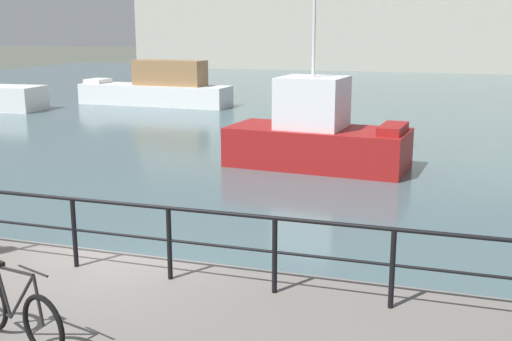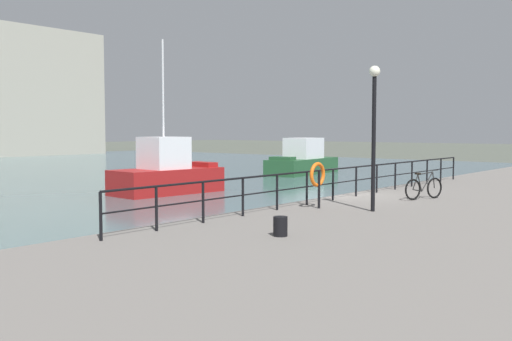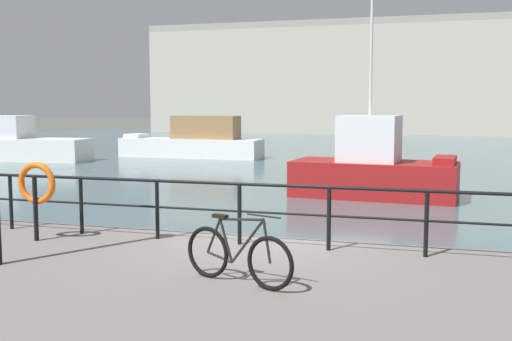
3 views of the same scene
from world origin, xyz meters
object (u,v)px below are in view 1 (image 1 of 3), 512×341
at_px(moored_harbor_tender, 317,135).
at_px(parked_bicycle, 15,311).
at_px(moored_cabin_cruiser, 158,89).
at_px(harbor_building, 473,7).

height_order(moored_harbor_tender, parked_bicycle, moored_harbor_tender).
bearing_deg(moored_harbor_tender, parked_bicycle, -87.30).
bearing_deg(moored_harbor_tender, moored_cabin_cruiser, 137.43).
xyz_separation_m(harbor_building, moored_harbor_tender, (-4.94, -50.37, -5.30)).
bearing_deg(parked_bicycle, moored_harbor_tender, 107.07).
distance_m(harbor_building, moored_cabin_cruiser, 41.41).
height_order(harbor_building, moored_harbor_tender, harbor_building).
distance_m(moored_harbor_tender, moored_cabin_cruiser, 17.55).
height_order(moored_cabin_cruiser, parked_bicycle, moored_cabin_cruiser).
bearing_deg(parked_bicycle, harbor_building, 104.29).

